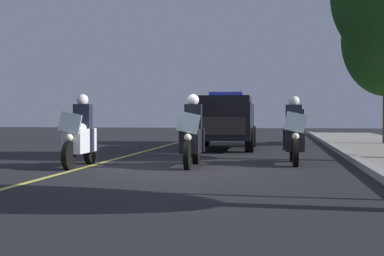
% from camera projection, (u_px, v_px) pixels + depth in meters
% --- Properties ---
extents(ground_plane, '(80.00, 80.00, 0.00)m').
position_uv_depth(ground_plane, '(184.00, 169.00, 12.36)').
color(ground_plane, black).
extents(curb_strip, '(48.00, 0.24, 0.15)m').
position_uv_depth(curb_strip, '(370.00, 168.00, 11.72)').
color(curb_strip, '#9E9B93').
rests_on(curb_strip, ground).
extents(lane_stripe_center, '(48.00, 0.12, 0.01)m').
position_uv_depth(lane_stripe_center, '(84.00, 167.00, 12.74)').
color(lane_stripe_center, '#E0D14C').
rests_on(lane_stripe_center, ground).
extents(police_motorcycle_lead_left, '(2.14, 0.57, 1.72)m').
position_uv_depth(police_motorcycle_lead_left, '(80.00, 137.00, 12.89)').
color(police_motorcycle_lead_left, black).
rests_on(police_motorcycle_lead_left, ground).
extents(police_motorcycle_lead_right, '(2.14, 0.57, 1.72)m').
position_uv_depth(police_motorcycle_lead_right, '(192.00, 137.00, 12.94)').
color(police_motorcycle_lead_right, black).
rests_on(police_motorcycle_lead_right, ground).
extents(police_motorcycle_trailing, '(2.14, 0.57, 1.72)m').
position_uv_depth(police_motorcycle_trailing, '(294.00, 136.00, 13.59)').
color(police_motorcycle_trailing, black).
rests_on(police_motorcycle_trailing, ground).
extents(police_suv, '(4.95, 2.17, 2.05)m').
position_uv_depth(police_suv, '(226.00, 119.00, 19.57)').
color(police_suv, black).
rests_on(police_suv, ground).
extents(cyclist_background, '(1.76, 0.33, 1.69)m').
position_uv_depth(cyclist_background, '(300.00, 124.00, 24.09)').
color(cyclist_background, black).
rests_on(cyclist_background, ground).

